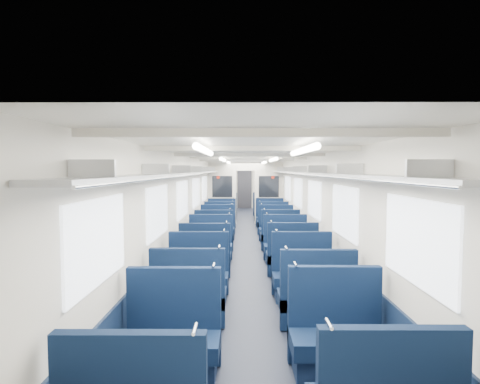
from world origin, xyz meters
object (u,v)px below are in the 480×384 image
(seat_8, at_px, (205,259))
(seat_11, at_px, (286,247))
(seat_3, at_px, (337,339))
(seat_4, at_px, (189,300))
(seat_15, at_px, (276,231))
(seat_19, at_px, (270,219))
(bulkhead, at_px, (246,191))
(seat_23, at_px, (264,209))
(end_door, at_px, (245,189))
(seat_9, at_px, (292,258))
(seat_21, at_px, (266,212))
(seat_17, at_px, (273,224))
(seat_5, at_px, (316,302))
(seat_10, at_px, (210,247))
(seat_18, at_px, (222,220))
(seat_13, at_px, (280,237))
(seat_2, at_px, (172,341))
(seat_12, at_px, (214,238))
(seat_22, at_px, (226,210))
(seat_20, at_px, (225,212))
(seat_16, at_px, (220,224))
(seat_6, at_px, (198,278))
(seat_7, at_px, (303,278))
(seat_14, at_px, (217,230))

(seat_8, height_order, seat_11, same)
(seat_3, distance_m, seat_4, 2.01)
(seat_15, height_order, seat_19, same)
(bulkhead, relative_size, seat_23, 2.60)
(end_door, bearing_deg, seat_23, -77.08)
(seat_9, height_order, seat_21, same)
(end_door, relative_size, seat_17, 1.86)
(seat_11, distance_m, seat_15, 2.24)
(seat_5, relative_size, seat_21, 1.00)
(seat_5, bearing_deg, seat_10, 116.15)
(seat_9, height_order, seat_18, same)
(seat_15, bearing_deg, seat_13, -90.00)
(seat_4, height_order, seat_13, same)
(seat_2, relative_size, seat_4, 1.00)
(seat_2, bearing_deg, seat_12, 90.00)
(seat_18, bearing_deg, seat_22, 90.00)
(seat_3, height_order, seat_10, same)
(seat_10, distance_m, seat_13, 2.08)
(seat_4, height_order, seat_19, same)
(seat_11, xyz_separation_m, seat_13, (0.00, 1.25, 0.00))
(seat_12, bearing_deg, end_door, 85.41)
(seat_13, distance_m, seat_20, 5.70)
(bulkhead, xyz_separation_m, seat_9, (0.83, -6.93, -0.90))
(seat_3, height_order, seat_9, same)
(seat_5, height_order, seat_13, same)
(seat_9, bearing_deg, seat_17, 90.00)
(seat_8, bearing_deg, seat_9, 3.04)
(seat_10, relative_size, seat_16, 1.00)
(seat_6, bearing_deg, seat_16, 90.00)
(seat_17, bearing_deg, seat_4, -103.66)
(seat_2, xyz_separation_m, seat_12, (0.00, 5.68, 0.00))
(seat_21, relative_size, seat_23, 1.00)
(seat_5, bearing_deg, seat_13, 90.00)
(seat_10, distance_m, seat_18, 4.54)
(seat_2, xyz_separation_m, seat_5, (1.66, 1.12, 0.00))
(end_door, bearing_deg, seat_20, -99.80)
(seat_20, xyz_separation_m, seat_21, (1.66, -0.03, 0.00))
(seat_7, xyz_separation_m, seat_9, (0.00, 1.29, 0.00))
(bulkhead, height_order, seat_20, bulkhead)
(seat_14, bearing_deg, end_door, 84.83)
(bulkhead, relative_size, seat_5, 2.60)
(seat_11, xyz_separation_m, seat_19, (0.00, 4.70, 0.00))
(seat_12, height_order, seat_16, same)
(seat_16, bearing_deg, seat_8, -90.00)
(end_door, height_order, seat_22, end_door)
(seat_4, xyz_separation_m, seat_21, (1.66, 9.99, 0.00))
(seat_11, bearing_deg, seat_14, 125.39)
(bulkhead, bearing_deg, seat_18, -121.04)
(seat_7, xyz_separation_m, seat_22, (-1.66, 10.04, 0.00))
(seat_19, xyz_separation_m, seat_22, (-1.66, 3.03, 0.00))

